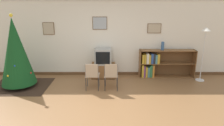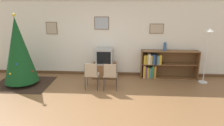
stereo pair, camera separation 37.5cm
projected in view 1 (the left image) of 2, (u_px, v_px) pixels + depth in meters
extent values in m
plane|color=brown|center=(98.00, 110.00, 4.76)|extent=(24.00, 24.00, 0.00)
cube|color=silver|center=(102.00, 37.00, 6.91)|extent=(9.18, 0.08, 2.70)
cube|color=brown|center=(102.00, 73.00, 7.21)|extent=(9.18, 0.03, 0.10)
cube|color=brown|center=(48.00, 29.00, 6.77)|extent=(0.39, 0.02, 0.42)
cube|color=tan|center=(48.00, 29.00, 6.76)|extent=(0.35, 0.01, 0.38)
cube|color=brown|center=(99.00, 23.00, 6.72)|extent=(0.49, 0.02, 0.43)
cube|color=#9EA8B2|center=(99.00, 23.00, 6.71)|extent=(0.46, 0.01, 0.39)
cube|color=brown|center=(154.00, 28.00, 6.77)|extent=(0.46, 0.02, 0.33)
cube|color=tan|center=(154.00, 28.00, 6.76)|extent=(0.43, 0.01, 0.29)
cube|color=#332319|center=(20.00, 86.00, 6.18)|extent=(1.78, 1.46, 0.01)
cylinder|color=maroon|center=(20.00, 85.00, 6.16)|extent=(0.36, 0.36, 0.10)
cone|color=#14471E|center=(15.00, 52.00, 5.87)|extent=(1.01, 1.01, 1.99)
sphere|color=yellow|center=(10.00, 15.00, 5.59)|extent=(0.10, 0.10, 0.10)
sphere|color=silver|center=(9.00, 58.00, 6.07)|extent=(0.04, 0.04, 0.04)
sphere|color=red|center=(30.00, 73.00, 5.98)|extent=(0.06, 0.06, 0.06)
sphere|color=#1E4CB2|center=(11.00, 35.00, 5.82)|extent=(0.06, 0.06, 0.06)
sphere|color=gold|center=(8.00, 76.00, 5.68)|extent=(0.06, 0.06, 0.06)
sphere|color=#1E4CB2|center=(28.00, 62.00, 6.25)|extent=(0.05, 0.05, 0.05)
sphere|color=silver|center=(5.00, 68.00, 6.03)|extent=(0.04, 0.04, 0.04)
sphere|color=#1E4CB2|center=(14.00, 66.00, 5.66)|extent=(0.05, 0.05, 0.05)
cube|color=brown|center=(103.00, 77.00, 6.96)|extent=(0.78, 0.49, 0.05)
cube|color=brown|center=(103.00, 70.00, 6.89)|extent=(0.81, 0.51, 0.44)
cube|color=#9E9E99|center=(103.00, 56.00, 6.76)|extent=(0.56, 0.49, 0.53)
cube|color=black|center=(102.00, 58.00, 6.52)|extent=(0.46, 0.01, 0.41)
cube|color=tan|center=(92.00, 75.00, 5.89)|extent=(0.40, 0.40, 0.02)
cube|color=tan|center=(91.00, 71.00, 5.65)|extent=(0.35, 0.02, 0.38)
cylinder|color=#4C4C51|center=(87.00, 80.00, 6.12)|extent=(0.02, 0.02, 0.42)
cylinder|color=#4C4C51|center=(99.00, 80.00, 6.12)|extent=(0.02, 0.02, 0.42)
cylinder|color=#4C4C51|center=(86.00, 84.00, 5.78)|extent=(0.02, 0.02, 0.42)
cylinder|color=#4C4C51|center=(98.00, 84.00, 5.78)|extent=(0.02, 0.02, 0.42)
cylinder|color=#4C4C51|center=(85.00, 78.00, 5.72)|extent=(0.02, 0.02, 0.82)
cylinder|color=#4C4C51|center=(98.00, 78.00, 5.72)|extent=(0.02, 0.02, 0.82)
cube|color=tan|center=(111.00, 75.00, 5.89)|extent=(0.40, 0.40, 0.02)
cube|color=tan|center=(111.00, 71.00, 5.65)|extent=(0.35, 0.02, 0.38)
cylinder|color=#4C4C51|center=(105.00, 80.00, 6.12)|extent=(0.02, 0.02, 0.42)
cylinder|color=#4C4C51|center=(117.00, 80.00, 6.13)|extent=(0.02, 0.02, 0.42)
cylinder|color=#4C4C51|center=(105.00, 84.00, 5.78)|extent=(0.02, 0.02, 0.42)
cylinder|color=#4C4C51|center=(117.00, 84.00, 5.78)|extent=(0.02, 0.02, 0.42)
cylinder|color=#4C4C51|center=(104.00, 78.00, 5.72)|extent=(0.02, 0.02, 0.82)
cylinder|color=#4C4C51|center=(117.00, 78.00, 5.73)|extent=(0.02, 0.02, 0.82)
cube|color=brown|center=(139.00, 63.00, 6.92)|extent=(0.02, 0.36, 0.96)
cube|color=brown|center=(193.00, 63.00, 6.92)|extent=(0.02, 0.36, 0.96)
cube|color=brown|center=(167.00, 50.00, 6.79)|extent=(1.90, 0.36, 0.02)
cube|color=brown|center=(165.00, 76.00, 7.05)|extent=(1.90, 0.36, 0.02)
cube|color=brown|center=(166.00, 63.00, 6.91)|extent=(1.86, 0.36, 0.02)
cube|color=brown|center=(165.00, 62.00, 7.09)|extent=(1.90, 0.01, 0.96)
cube|color=gold|center=(142.00, 71.00, 6.93)|extent=(0.07, 0.24, 0.44)
cube|color=#7A3D7F|center=(144.00, 71.00, 6.96)|extent=(0.04, 0.29, 0.40)
cube|color=gold|center=(146.00, 72.00, 6.92)|extent=(0.07, 0.20, 0.36)
cube|color=teal|center=(148.00, 72.00, 6.94)|extent=(0.06, 0.24, 0.35)
cube|color=#337547|center=(149.00, 71.00, 6.94)|extent=(0.04, 0.24, 0.39)
cube|color=#337547|center=(151.00, 71.00, 6.92)|extent=(0.04, 0.22, 0.43)
cube|color=orange|center=(153.00, 71.00, 6.93)|extent=(0.06, 0.23, 0.42)
cube|color=gold|center=(142.00, 59.00, 6.85)|extent=(0.07, 0.30, 0.30)
cube|color=gold|center=(145.00, 59.00, 6.83)|extent=(0.05, 0.27, 0.31)
cube|color=silver|center=(147.00, 58.00, 6.84)|extent=(0.08, 0.30, 0.34)
cube|color=gold|center=(149.00, 59.00, 6.81)|extent=(0.06, 0.24, 0.30)
cube|color=#2D4C93|center=(151.00, 58.00, 6.83)|extent=(0.07, 0.29, 0.34)
cube|color=#232328|center=(153.00, 58.00, 6.82)|extent=(0.06, 0.26, 0.33)
cube|color=teal|center=(155.00, 59.00, 6.83)|extent=(0.06, 0.27, 0.30)
cube|color=gold|center=(158.00, 59.00, 6.81)|extent=(0.08, 0.24, 0.32)
cylinder|color=#335684|center=(162.00, 46.00, 6.75)|extent=(0.10, 0.10, 0.27)
torus|color=#335684|center=(162.00, 42.00, 6.71)|extent=(0.09, 0.09, 0.02)
cylinder|color=silver|center=(199.00, 80.00, 6.68)|extent=(0.28, 0.28, 0.03)
cylinder|color=silver|center=(202.00, 56.00, 6.45)|extent=(0.03, 0.03, 1.63)
cone|color=white|center=(206.00, 29.00, 6.21)|extent=(0.28, 0.28, 0.12)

